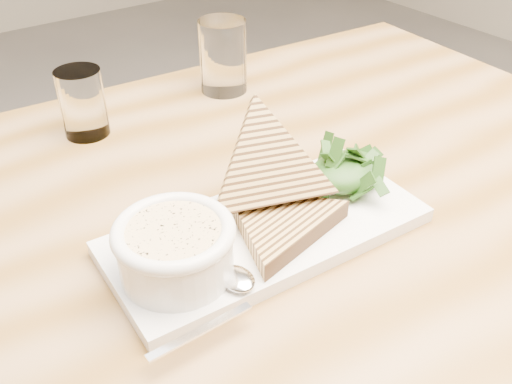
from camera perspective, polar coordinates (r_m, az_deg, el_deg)
table_top at (r=0.69m, az=-1.80°, el=-2.78°), size 1.26×0.89×0.04m
table_leg_br at (r=1.42m, az=8.87°, el=0.89°), size 0.06×0.06×0.69m
platter at (r=0.63m, az=1.07°, el=-3.94°), size 0.36×0.18×0.02m
soup_bowl at (r=0.56m, az=-8.01°, el=-6.24°), size 0.11×0.11×0.04m
soup at (r=0.54m, az=-8.24°, el=-4.09°), size 0.09×0.09×0.01m
bowl_rim at (r=0.54m, az=-8.26°, el=-3.93°), size 0.12×0.12×0.01m
sandwich_flat at (r=0.61m, az=2.35°, el=-3.13°), size 0.19×0.19×0.02m
sandwich_lean at (r=0.62m, az=1.22°, el=2.38°), size 0.21×0.22×0.18m
salad_base at (r=0.69m, az=9.00°, el=2.04°), size 0.09×0.07×0.04m
arugula_pile at (r=0.68m, az=9.07°, el=2.66°), size 0.11×0.10×0.05m
spoon_bowl at (r=0.55m, az=-1.89°, el=-8.65°), size 0.03×0.04×0.01m
spoon_handle at (r=0.51m, az=-5.57°, el=-13.65°), size 0.10×0.01×0.00m
glass_near at (r=0.84m, az=-16.95°, el=8.51°), size 0.06×0.06×0.10m
glass_far at (r=0.94m, az=-3.32°, el=13.39°), size 0.08×0.08×0.12m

